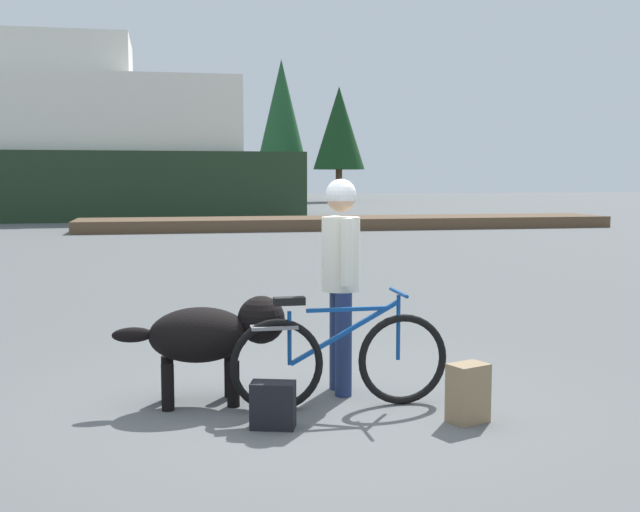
# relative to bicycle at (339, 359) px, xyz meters

# --- Properties ---
(ground_plane) EXTENTS (160.00, 160.00, 0.00)m
(ground_plane) POSITION_rel_bicycle_xyz_m (-0.36, 0.07, -0.39)
(ground_plane) COLOR #595B5B
(bicycle) EXTENTS (1.75, 0.44, 0.92)m
(bicycle) POSITION_rel_bicycle_xyz_m (0.00, 0.00, 0.00)
(bicycle) COLOR black
(bicycle) RESTS_ON ground_plane
(person_cyclist) EXTENTS (0.32, 0.53, 1.80)m
(person_cyclist) POSITION_rel_bicycle_xyz_m (0.11, 0.44, 0.70)
(person_cyclist) COLOR navy
(person_cyclist) RESTS_ON ground_plane
(dog) EXTENTS (1.37, 0.52, 0.86)m
(dog) POSITION_rel_bicycle_xyz_m (-0.97, 0.34, 0.17)
(dog) COLOR black
(dog) RESTS_ON ground_plane
(backpack) EXTENTS (0.33, 0.29, 0.44)m
(backpack) POSITION_rel_bicycle_xyz_m (0.86, -0.54, -0.17)
(backpack) COLOR #8C7251
(backpack) RESTS_ON ground_plane
(handbag_pannier) EXTENTS (0.36, 0.26, 0.34)m
(handbag_pannier) POSITION_rel_bicycle_xyz_m (-0.58, -0.39, -0.22)
(handbag_pannier) COLOR black
(handbag_pannier) RESTS_ON ground_plane
(dock_pier) EXTENTS (18.79, 2.75, 0.40)m
(dock_pier) POSITION_rel_bicycle_xyz_m (5.12, 21.09, -0.19)
(dock_pier) COLOR brown
(dock_pier) RESTS_ON ground_plane
(ferry_boat) EXTENTS (25.84, 8.27, 8.47)m
(ferry_boat) POSITION_rel_bicycle_xyz_m (-8.22, 30.58, 2.56)
(ferry_boat) COLOR #1E331E
(ferry_boat) RESTS_ON ground_plane
(pine_tree_center) EXTENTS (4.26, 4.26, 9.71)m
(pine_tree_center) POSITION_rel_bicycle_xyz_m (-4.75, 49.21, 5.49)
(pine_tree_center) COLOR #4C331E
(pine_tree_center) RESTS_ON ground_plane
(pine_tree_far_right) EXTENTS (3.78, 3.78, 8.39)m
(pine_tree_far_right) POSITION_rel_bicycle_xyz_m (11.36, 50.45, 4.96)
(pine_tree_far_right) COLOR #4C331E
(pine_tree_far_right) RESTS_ON ground_plane
(pine_tree_mid_back) EXTENTS (4.01, 4.01, 10.84)m
(pine_tree_mid_back) POSITION_rel_bicycle_xyz_m (7.74, 54.63, 6.24)
(pine_tree_mid_back) COLOR #4C331E
(pine_tree_mid_back) RESTS_ON ground_plane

